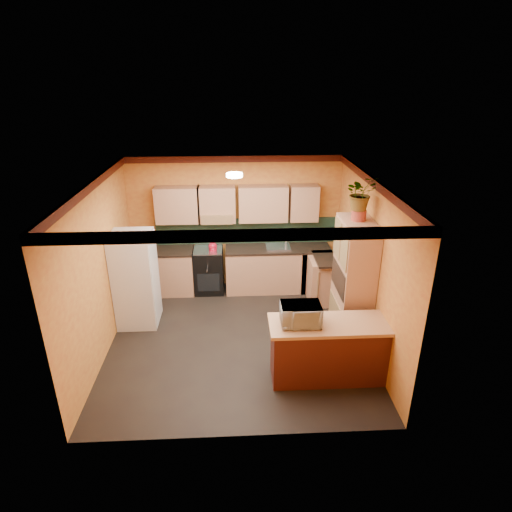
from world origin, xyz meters
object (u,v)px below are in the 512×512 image
Objects in this scene: pantry at (353,284)px; breakfast_bar at (334,352)px; fridge at (135,279)px; microwave at (301,314)px; stove at (209,270)px; base_cabinets_back at (240,270)px.

breakfast_bar is (-0.46, -0.94, -0.61)m from pantry.
fridge reaches higher than microwave.
pantry is at bearing -38.40° from stove.
breakfast_bar is at bearing -0.33° from microwave.
pantry is 1.21m from breakfast_bar.
stove is at bearing 43.96° from fridge.
fridge is (-1.20, -1.15, 0.39)m from stove.
fridge is 0.94× the size of breakfast_bar.
breakfast_bar is 3.28× the size of microwave.
fridge is (-1.82, -1.15, 0.41)m from base_cabinets_back.
fridge is at bearing 146.87° from microwave.
pantry reaches higher than stove.
pantry is 1.17× the size of breakfast_bar.
base_cabinets_back is at bearing 114.82° from breakfast_bar.
base_cabinets_back is 1.74× the size of pantry.
base_cabinets_back is 2.68m from pantry.
fridge is at bearing 168.23° from pantry.
breakfast_bar is (3.14, -1.69, -0.41)m from fridge.
stove is 3.44m from breakfast_bar.
pantry is (3.60, -0.75, 0.20)m from fridge.
pantry is at bearing 43.37° from microwave.
base_cabinets_back is at bearing 133.04° from pantry.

